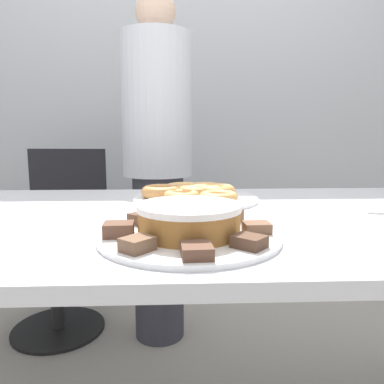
{
  "coord_description": "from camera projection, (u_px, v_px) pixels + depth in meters",
  "views": [
    {
      "loc": [
        0.0,
        -0.93,
        0.95
      ],
      "look_at": [
        0.04,
        -0.01,
        0.81
      ],
      "focal_mm": 35.0,
      "sensor_mm": 36.0,
      "label": 1
    }
  ],
  "objects": [
    {
      "name": "lamington_3",
      "position": [
        117.0,
        229.0,
        0.71
      ],
      "size": [
        0.06,
        0.05,
        0.03
      ],
      "rotation": [
        0.0,
        0.0,
        3.2
      ],
      "color": "brown",
      "rests_on": "plate_cake"
    },
    {
      "name": "lamington_0",
      "position": [
        227.0,
        216.0,
        0.82
      ],
      "size": [
        0.07,
        0.08,
        0.03
      ],
      "rotation": [
        0.0,
        0.0,
        0.84
      ],
      "color": "brown",
      "rests_on": "plate_cake"
    },
    {
      "name": "plate_cake",
      "position": [
        188.0,
        237.0,
        0.72
      ],
      "size": [
        0.35,
        0.35,
        0.01
      ],
      "color": "white",
      "rests_on": "table"
    },
    {
      "name": "donut_4",
      "position": [
        160.0,
        192.0,
        1.14
      ],
      "size": [
        0.12,
        0.12,
        0.04
      ],
      "color": "#C68447",
      "rests_on": "plate_donuts"
    },
    {
      "name": "donut_0",
      "position": [
        195.0,
        192.0,
        1.14
      ],
      "size": [
        0.11,
        0.11,
        0.04
      ],
      "color": "#D18E4C",
      "rests_on": "plate_donuts"
    },
    {
      "name": "donut_1",
      "position": [
        214.0,
        191.0,
        1.15
      ],
      "size": [
        0.12,
        0.12,
        0.04
      ],
      "color": "#D18E4C",
      "rests_on": "plate_donuts"
    },
    {
      "name": "donut_2",
      "position": [
        204.0,
        189.0,
        1.21
      ],
      "size": [
        0.12,
        0.12,
        0.03
      ],
      "color": "#E5AD66",
      "rests_on": "plate_donuts"
    },
    {
      "name": "office_chair_left",
      "position": [
        59.0,
        245.0,
        1.83
      ],
      "size": [
        0.49,
        0.49,
        0.88
      ],
      "rotation": [
        0.0,
        0.0,
        -0.11
      ],
      "color": "black",
      "rests_on": "ground_plane"
    },
    {
      "name": "wall_back",
      "position": [
        175.0,
        78.0,
        2.38
      ],
      "size": [
        8.0,
        0.05,
        2.6
      ],
      "color": "#B2B7BC",
      "rests_on": "ground_plane"
    },
    {
      "name": "lamington_2",
      "position": [
        140.0,
        219.0,
        0.81
      ],
      "size": [
        0.06,
        0.06,
        0.02
      ],
      "rotation": [
        0.0,
        0.0,
        2.41
      ],
      "color": "#513828",
      "rests_on": "plate_cake"
    },
    {
      "name": "lamington_1",
      "position": [
        182.0,
        214.0,
        0.85
      ],
      "size": [
        0.05,
        0.06,
        0.02
      ],
      "rotation": [
        0.0,
        0.0,
        1.63
      ],
      "color": "brown",
      "rests_on": "plate_cake"
    },
    {
      "name": "lamington_7",
      "position": [
        255.0,
        228.0,
        0.74
      ],
      "size": [
        0.05,
        0.05,
        0.02
      ],
      "rotation": [
        0.0,
        0.0,
        6.34
      ],
      "color": "brown",
      "rests_on": "plate_cake"
    },
    {
      "name": "plate_donuts",
      "position": [
        195.0,
        199.0,
        1.14
      ],
      "size": [
        0.38,
        0.38,
        0.01
      ],
      "color": "white",
      "rests_on": "table"
    },
    {
      "name": "donut_3",
      "position": [
        184.0,
        189.0,
        1.2
      ],
      "size": [
        0.13,
        0.13,
        0.03
      ],
      "color": "#E5AD66",
      "rests_on": "plate_donuts"
    },
    {
      "name": "table",
      "position": [
        175.0,
        245.0,
        0.96
      ],
      "size": [
        1.9,
        0.88,
        0.75
      ],
      "color": "silver",
      "rests_on": "ground_plane"
    },
    {
      "name": "frosted_cake",
      "position": [
        188.0,
        219.0,
        0.72
      ],
      "size": [
        0.2,
        0.2,
        0.06
      ],
      "color": "#9E662D",
      "rests_on": "plate_cake"
    },
    {
      "name": "person_standing",
      "position": [
        157.0,
        164.0,
        1.67
      ],
      "size": [
        0.31,
        0.31,
        1.55
      ],
      "color": "#383842",
      "rests_on": "ground_plane"
    },
    {
      "name": "donut_6",
      "position": [
        217.0,
        197.0,
        1.04
      ],
      "size": [
        0.11,
        0.11,
        0.03
      ],
      "color": "tan",
      "rests_on": "plate_donuts"
    },
    {
      "name": "lamington_6",
      "position": [
        248.0,
        242.0,
        0.64
      ],
      "size": [
        0.07,
        0.07,
        0.02
      ],
      "rotation": [
        0.0,
        0.0,
        5.55
      ],
      "color": "#513828",
      "rests_on": "plate_cake"
    },
    {
      "name": "donut_5",
      "position": [
        181.0,
        196.0,
        1.08
      ],
      "size": [
        0.1,
        0.1,
        0.03
      ],
      "color": "tan",
      "rests_on": "plate_donuts"
    },
    {
      "name": "lamington_4",
      "position": [
        136.0,
        244.0,
        0.62
      ],
      "size": [
        0.07,
        0.07,
        0.02
      ],
      "rotation": [
        0.0,
        0.0,
        3.98
      ],
      "color": "brown",
      "rests_on": "plate_cake"
    },
    {
      "name": "lamington_5",
      "position": [
        195.0,
        251.0,
        0.59
      ],
      "size": [
        0.05,
        0.06,
        0.02
      ],
      "rotation": [
        0.0,
        0.0,
        4.77
      ],
      "color": "brown",
      "rests_on": "plate_cake"
    }
  ]
}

